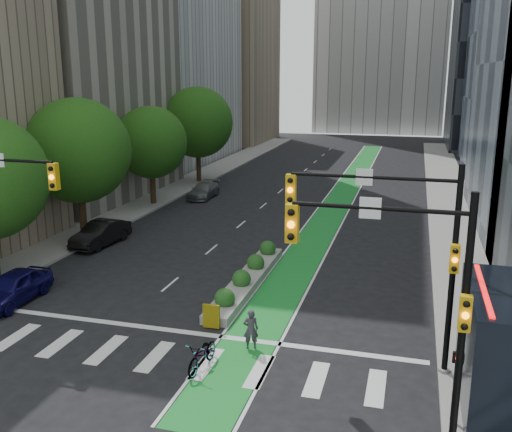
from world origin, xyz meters
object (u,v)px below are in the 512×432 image
Objects in this scene: parked_car_left_mid at (101,233)px; pedestrian_far at (502,291)px; cyclist at (251,329)px; parked_car_left_near at (13,287)px; median_planter at (248,277)px; parked_car_left_far at (204,190)px; bicycle at (202,354)px.

parked_car_left_mid is 2.37× the size of pedestrian_far.
parked_car_left_mid is (-12.48, 10.47, -0.05)m from cyclist.
median_planter is at bearing 26.47° from parked_car_left_near.
parked_car_left_far is (1.16, 14.50, -0.10)m from parked_car_left_mid.
median_planter is at bearing 101.10° from bicycle.
cyclist is 11.71m from parked_car_left_near.
parked_car_left_mid is 14.54m from parked_car_left_far.
bicycle is (0.80, -8.37, 0.17)m from median_planter.
parked_car_left_near is at bearing -24.73° from pedestrian_far.
parked_car_left_mid reaches higher than median_planter.
parked_car_left_near is (-10.40, 3.33, 0.19)m from bicycle.
parked_car_left_near is at bearing 167.88° from bicycle.
pedestrian_far reaches higher than parked_car_left_far.
parked_car_left_far is 28.26m from pedestrian_far.
median_planter is 6.55× the size of cyclist.
bicycle is 0.46× the size of parked_car_left_mid.
median_planter is at bearing -15.40° from parked_car_left_mid.
parked_car_left_mid is at bearing -48.45° from pedestrian_far.
median_planter is 2.37× the size of parked_car_left_far.
bicycle is 0.48× the size of parked_car_left_far.
median_planter is 5.47× the size of pedestrian_far.
parked_car_left_mid is at bearing 94.22° from parked_car_left_near.
parked_car_left_near is 2.28× the size of pedestrian_far.
cyclist is 0.35× the size of parked_car_left_mid.
cyclist is at bearing -8.16° from parked_car_left_near.
parked_car_left_far is at bearing 88.05° from parked_car_left_near.
parked_car_left_mid is 1.03× the size of parked_car_left_far.
cyclist is (2.02, -6.45, 0.41)m from median_planter.
parked_car_left_near is 21.59m from pedestrian_far.
bicycle is 10.92m from parked_car_left_near.
median_planter is 2.40× the size of parked_car_left_near.
median_planter is 10.85m from parked_car_left_near.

